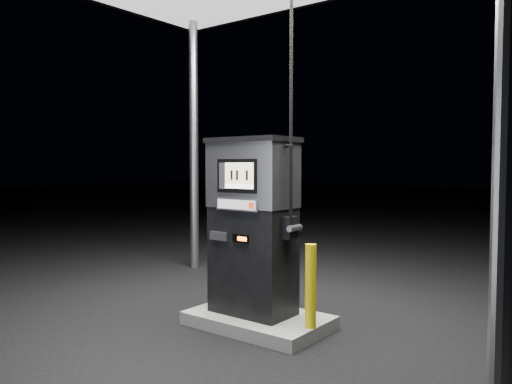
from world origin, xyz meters
The scene contains 5 objects.
ground centered at (0.00, 0.00, 0.00)m, with size 80.00×80.00×0.00m, color black.
pump_island centered at (0.00, 0.00, 0.07)m, with size 1.60×1.00×0.15m, color #5E5E59.
fuel_dispenser centered at (-0.08, 0.00, 1.21)m, with size 1.13×0.62×4.27m.
bollard_left centered at (-0.74, 0.01, 0.54)m, with size 0.11×0.11×0.79m, color yellow.
bollard_right centered at (0.74, -0.05, 0.60)m, with size 0.12×0.12×0.90m, color yellow.
Camera 1 is at (3.48, -4.59, 1.89)m, focal length 35.00 mm.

